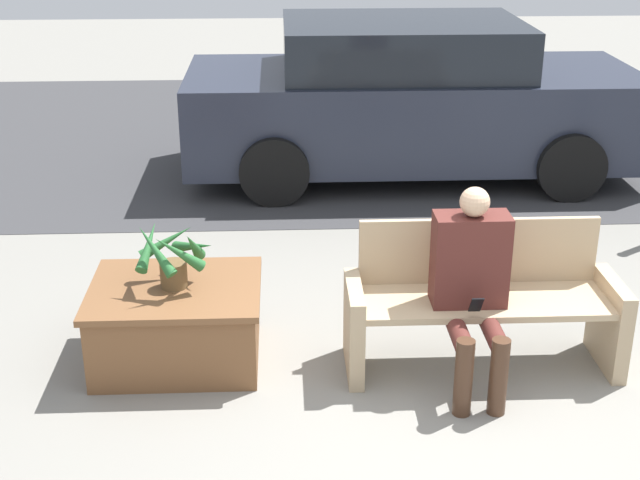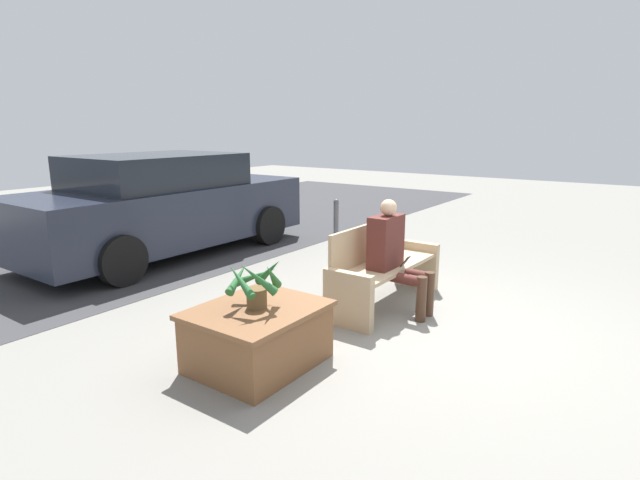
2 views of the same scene
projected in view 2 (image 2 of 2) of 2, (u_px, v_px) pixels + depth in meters
ground_plane at (435, 328)px, 4.87m from camera, size 30.00×30.00×0.00m
road_surface at (92, 245)px, 8.27m from camera, size 20.00×6.00×0.01m
bench at (382, 268)px, 5.44m from camera, size 1.65×0.53×0.88m
person_seated at (394, 251)px, 5.19m from camera, size 0.44×0.63×1.19m
planter_box at (258, 334)px, 4.06m from camera, size 1.04×0.87×0.50m
potted_plant at (256, 283)px, 3.97m from camera, size 0.50×0.50×0.43m
parked_car at (163, 205)px, 7.57m from camera, size 4.39×1.98×1.52m
bollard_post at (336, 223)px, 7.97m from camera, size 0.09×0.09×0.80m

